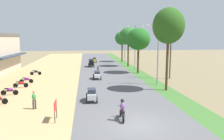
{
  "coord_description": "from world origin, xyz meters",
  "views": [
    {
      "loc": [
        -3.57,
        -14.17,
        6.15
      ],
      "look_at": [
        0.17,
        15.36,
        1.67
      ],
      "focal_mm": 34.5,
      "sensor_mm": 36.0,
      "label": 1
    }
  ],
  "objects_px": {
    "streetlamp_mid": "(135,45)",
    "car_van_black": "(91,62)",
    "streetlamp_near": "(158,50)",
    "car_hatchback_yellow": "(94,60)",
    "parked_motorbike_fourth": "(27,80)",
    "pedestrian_on_shoulder": "(34,99)",
    "parked_motorbike_second": "(10,91)",
    "median_tree_fourth": "(122,38)",
    "streetlamp_far": "(125,44)",
    "utility_pole_near": "(171,45)",
    "motorbike_foreground_rider": "(122,110)",
    "median_tree_second": "(138,39)",
    "car_hatchback_silver": "(92,94)",
    "car_sedan_white": "(97,75)",
    "motorbike_ahead_second": "(98,68)",
    "parked_motorbike_third": "(21,84)",
    "parked_motorbike_fifth": "(36,72)",
    "street_signboard": "(55,107)",
    "median_tree_third": "(128,36)",
    "median_tree_nearest": "(169,26)"
  },
  "relations": [
    {
      "from": "streetlamp_mid",
      "to": "car_van_black",
      "type": "distance_m",
      "value": 10.64
    },
    {
      "from": "streetlamp_near",
      "to": "car_hatchback_yellow",
      "type": "height_order",
      "value": "streetlamp_near"
    },
    {
      "from": "parked_motorbike_fourth",
      "to": "pedestrian_on_shoulder",
      "type": "relative_size",
      "value": 1.11
    },
    {
      "from": "parked_motorbike_second",
      "to": "parked_motorbike_fourth",
      "type": "xyz_separation_m",
      "value": [
        0.16,
        6.17,
        0.0
      ]
    },
    {
      "from": "pedestrian_on_shoulder",
      "to": "median_tree_fourth",
      "type": "relative_size",
      "value": 0.21
    },
    {
      "from": "streetlamp_far",
      "to": "utility_pole_near",
      "type": "height_order",
      "value": "utility_pole_near"
    },
    {
      "from": "median_tree_fourth",
      "to": "motorbike_foreground_rider",
      "type": "relative_size",
      "value": 4.27
    },
    {
      "from": "median_tree_second",
      "to": "streetlamp_mid",
      "type": "height_order",
      "value": "streetlamp_mid"
    },
    {
      "from": "parked_motorbike_fourth",
      "to": "car_hatchback_silver",
      "type": "distance_m",
      "value": 12.75
    },
    {
      "from": "streetlamp_mid",
      "to": "utility_pole_near",
      "type": "bearing_deg",
      "value": -69.52
    },
    {
      "from": "car_sedan_white",
      "to": "pedestrian_on_shoulder",
      "type": "bearing_deg",
      "value": -115.33
    },
    {
      "from": "motorbike_foreground_rider",
      "to": "car_hatchback_yellow",
      "type": "bearing_deg",
      "value": 90.54
    },
    {
      "from": "median_tree_second",
      "to": "motorbike_ahead_second",
      "type": "distance_m",
      "value": 9.21
    },
    {
      "from": "car_hatchback_yellow",
      "to": "streetlamp_far",
      "type": "bearing_deg",
      "value": -24.89
    },
    {
      "from": "parked_motorbike_second",
      "to": "parked_motorbike_third",
      "type": "bearing_deg",
      "value": 87.57
    },
    {
      "from": "parked_motorbike_fifth",
      "to": "street_signboard",
      "type": "height_order",
      "value": "street_signboard"
    },
    {
      "from": "utility_pole_near",
      "to": "streetlamp_far",
      "type": "bearing_deg",
      "value": 99.74
    },
    {
      "from": "median_tree_second",
      "to": "streetlamp_near",
      "type": "xyz_separation_m",
      "value": [
        0.23,
        -9.42,
        -1.3
      ]
    },
    {
      "from": "street_signboard",
      "to": "streetlamp_far",
      "type": "distance_m",
      "value": 36.3
    },
    {
      "from": "car_van_black",
      "to": "motorbike_ahead_second",
      "type": "distance_m",
      "value": 5.97
    },
    {
      "from": "motorbike_foreground_rider",
      "to": "parked_motorbike_second",
      "type": "bearing_deg",
      "value": 141.55
    },
    {
      "from": "car_van_black",
      "to": "parked_motorbike_fourth",
      "type": "bearing_deg",
      "value": -120.64
    },
    {
      "from": "median_tree_third",
      "to": "car_sedan_white",
      "type": "relative_size",
      "value": 3.66
    },
    {
      "from": "parked_motorbike_third",
      "to": "median_tree_fourth",
      "type": "relative_size",
      "value": 0.23
    },
    {
      "from": "car_van_black",
      "to": "streetlamp_far",
      "type": "bearing_deg",
      "value": 29.76
    },
    {
      "from": "parked_motorbike_second",
      "to": "motorbike_foreground_rider",
      "type": "distance_m",
      "value": 13.68
    },
    {
      "from": "parked_motorbike_fifth",
      "to": "streetlamp_far",
      "type": "xyz_separation_m",
      "value": [
        17.44,
        13.57,
        4.1
      ]
    },
    {
      "from": "streetlamp_near",
      "to": "motorbike_foreground_rider",
      "type": "xyz_separation_m",
      "value": [
        -6.7,
        -11.67,
        -3.75
      ]
    },
    {
      "from": "car_hatchback_silver",
      "to": "parked_motorbike_third",
      "type": "bearing_deg",
      "value": 140.74
    },
    {
      "from": "car_van_black",
      "to": "car_sedan_white",
      "type": "bearing_deg",
      "value": -88.13
    },
    {
      "from": "median_tree_fourth",
      "to": "car_hatchback_yellow",
      "type": "xyz_separation_m",
      "value": [
        -7.1,
        -0.79,
        -5.25
      ]
    },
    {
      "from": "streetlamp_near",
      "to": "utility_pole_near",
      "type": "height_order",
      "value": "utility_pole_near"
    },
    {
      "from": "street_signboard",
      "to": "utility_pole_near",
      "type": "xyz_separation_m",
      "value": [
        14.89,
        15.0,
        4.04
      ]
    },
    {
      "from": "parked_motorbike_fifth",
      "to": "median_tree_fourth",
      "type": "distance_m",
      "value": 25.43
    },
    {
      "from": "parked_motorbike_third",
      "to": "motorbike_ahead_second",
      "type": "relative_size",
      "value": 1.0
    },
    {
      "from": "parked_motorbike_fifth",
      "to": "pedestrian_on_shoulder",
      "type": "relative_size",
      "value": 1.11
    },
    {
      "from": "median_tree_third",
      "to": "parked_motorbike_fifth",
      "type": "bearing_deg",
      "value": -153.37
    },
    {
      "from": "parked_motorbike_fourth",
      "to": "car_hatchback_silver",
      "type": "height_order",
      "value": "car_hatchback_silver"
    },
    {
      "from": "parked_motorbike_fifth",
      "to": "motorbike_ahead_second",
      "type": "distance_m",
      "value": 10.88
    },
    {
      "from": "parked_motorbike_second",
      "to": "car_hatchback_silver",
      "type": "xyz_separation_m",
      "value": [
        8.62,
        -3.37,
        0.19
      ]
    },
    {
      "from": "parked_motorbike_fourth",
      "to": "motorbike_foreground_rider",
      "type": "relative_size",
      "value": 1.0
    },
    {
      "from": "parked_motorbike_third",
      "to": "median_tree_nearest",
      "type": "height_order",
      "value": "median_tree_nearest"
    },
    {
      "from": "streetlamp_far",
      "to": "car_hatchback_yellow",
      "type": "height_order",
      "value": "streetlamp_far"
    },
    {
      "from": "median_tree_third",
      "to": "parked_motorbike_fourth",
      "type": "bearing_deg",
      "value": -138.31
    },
    {
      "from": "parked_motorbike_third",
      "to": "streetlamp_mid",
      "type": "xyz_separation_m",
      "value": [
        17.26,
        12.34,
        4.32
      ]
    },
    {
      "from": "median_tree_second",
      "to": "car_van_black",
      "type": "relative_size",
      "value": 3.22
    },
    {
      "from": "pedestrian_on_shoulder",
      "to": "motorbike_ahead_second",
      "type": "height_order",
      "value": "pedestrian_on_shoulder"
    },
    {
      "from": "streetlamp_mid",
      "to": "utility_pole_near",
      "type": "distance_m",
      "value": 9.43
    },
    {
      "from": "utility_pole_near",
      "to": "motorbike_ahead_second",
      "type": "relative_size",
      "value": 5.51
    },
    {
      "from": "median_tree_nearest",
      "to": "car_sedan_white",
      "type": "distance_m",
      "value": 12.87
    }
  ]
}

